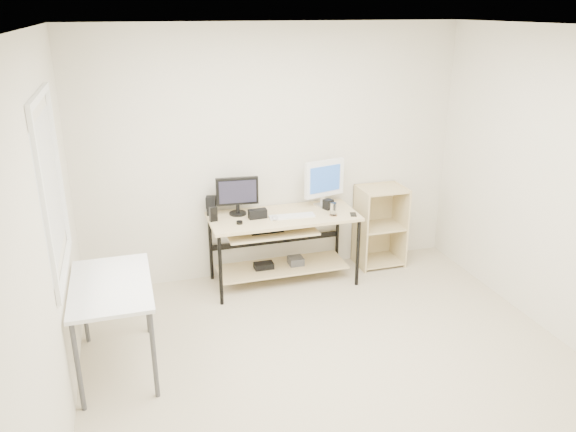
% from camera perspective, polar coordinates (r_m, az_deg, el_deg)
% --- Properties ---
extents(room, '(4.01, 4.01, 2.62)m').
position_cam_1_polar(room, '(3.99, 4.09, -0.21)').
color(room, '#C1B294').
rests_on(room, ground).
extents(desk, '(1.50, 0.65, 0.75)m').
position_cam_1_polar(desk, '(5.74, -0.73, -1.90)').
color(desk, '#D7C088').
rests_on(desk, ground).
extents(side_table, '(0.60, 1.00, 0.75)m').
position_cam_1_polar(side_table, '(4.54, -17.49, -7.45)').
color(side_table, white).
rests_on(side_table, ground).
extents(shelf_unit, '(0.50, 0.40, 0.90)m').
position_cam_1_polar(shelf_unit, '(6.31, 9.18, -0.90)').
color(shelf_unit, '#D2BC83').
rests_on(shelf_unit, ground).
extents(black_monitor, '(0.43, 0.18, 0.39)m').
position_cam_1_polar(black_monitor, '(5.64, -5.18, 2.30)').
color(black_monitor, black).
rests_on(black_monitor, desk).
extents(white_imac, '(0.46, 0.15, 0.49)m').
position_cam_1_polar(white_imac, '(5.87, 3.72, 3.70)').
color(white_imac, silver).
rests_on(white_imac, desk).
extents(keyboard, '(0.46, 0.16, 0.02)m').
position_cam_1_polar(keyboard, '(5.61, 0.41, -0.02)').
color(keyboard, white).
rests_on(keyboard, desk).
extents(mouse, '(0.10, 0.13, 0.04)m').
position_cam_1_polar(mouse, '(5.54, -1.35, -0.17)').
color(mouse, '#BBBBC0').
rests_on(mouse, desk).
extents(center_speaker, '(0.19, 0.09, 0.09)m').
position_cam_1_polar(center_speaker, '(5.58, -3.11, 0.23)').
color(center_speaker, black).
rests_on(center_speaker, desk).
extents(speaker_left, '(0.12, 0.12, 0.19)m').
position_cam_1_polar(speaker_left, '(5.70, -7.82, 1.09)').
color(speaker_left, black).
rests_on(speaker_left, desk).
extents(speaker_right, '(0.11, 0.11, 0.10)m').
position_cam_1_polar(speaker_right, '(5.84, 4.10, 1.19)').
color(speaker_right, black).
rests_on(speaker_right, desk).
extents(audio_controller, '(0.08, 0.06, 0.15)m').
position_cam_1_polar(audio_controller, '(5.53, -7.60, 0.20)').
color(audio_controller, black).
rests_on(audio_controller, desk).
extents(volume_puck, '(0.08, 0.08, 0.03)m').
position_cam_1_polar(volume_puck, '(5.46, -4.95, -0.66)').
color(volume_puck, black).
rests_on(volume_puck, desk).
extents(smartphone, '(0.09, 0.12, 0.01)m').
position_cam_1_polar(smartphone, '(5.71, 6.64, 0.16)').
color(smartphone, black).
rests_on(smartphone, desk).
extents(coaster, '(0.10, 0.10, 0.01)m').
position_cam_1_polar(coaster, '(5.67, 4.62, 0.08)').
color(coaster, '#A4754A').
rests_on(coaster, desk).
extents(drinking_glass, '(0.08, 0.08, 0.13)m').
position_cam_1_polar(drinking_glass, '(5.65, 4.64, 0.72)').
color(drinking_glass, white).
rests_on(drinking_glass, coaster).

